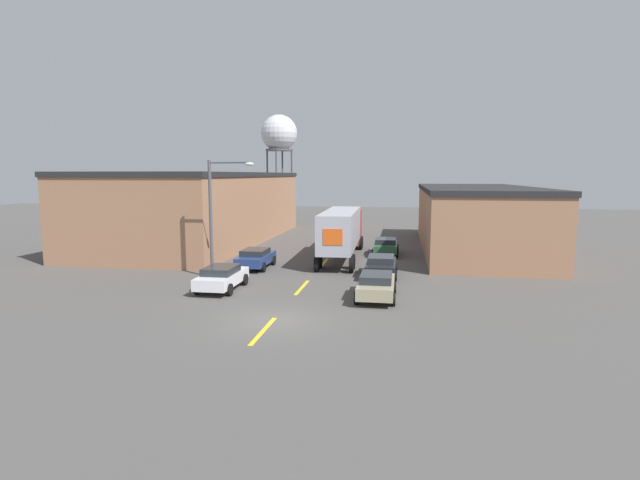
% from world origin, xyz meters
% --- Properties ---
extents(ground_plane, '(160.00, 160.00, 0.00)m').
position_xyz_m(ground_plane, '(0.00, 0.00, 0.00)').
color(ground_plane, '#4C4947').
extents(road_centerline, '(0.20, 20.22, 0.01)m').
position_xyz_m(road_centerline, '(0.00, 6.71, 0.00)').
color(road_centerline, yellow).
rests_on(road_centerline, ground_plane).
extents(warehouse_left, '(12.38, 29.80, 6.73)m').
position_xyz_m(warehouse_left, '(-13.61, 25.20, 3.37)').
color(warehouse_left, '#9E7051').
rests_on(warehouse_left, ground_plane).
extents(warehouse_right, '(9.03, 24.81, 5.50)m').
position_xyz_m(warehouse_right, '(11.93, 23.90, 2.76)').
color(warehouse_right, '#9E7051').
rests_on(warehouse_right, ground_plane).
extents(semi_truck, '(2.93, 13.54, 3.83)m').
position_xyz_m(semi_truck, '(1.08, 17.33, 2.32)').
color(semi_truck, '#B21919').
rests_on(semi_truck, ground_plane).
extents(parked_car_left_far, '(2.06, 4.34, 1.37)m').
position_xyz_m(parked_car_left_far, '(-4.40, 12.10, 0.74)').
color(parked_car_left_far, navy).
rests_on(parked_car_left_far, ground_plane).
extents(parked_car_right_far, '(2.06, 4.34, 1.37)m').
position_xyz_m(parked_car_right_far, '(4.40, 19.46, 0.74)').
color(parked_car_right_far, '#2D5B38').
rests_on(parked_car_right_far, ground_plane).
extents(parked_car_left_near, '(2.06, 4.34, 1.37)m').
position_xyz_m(parked_car_left_near, '(-4.40, 5.40, 0.74)').
color(parked_car_left_near, silver).
rests_on(parked_car_left_near, ground_plane).
extents(parked_car_right_near, '(2.06, 4.34, 1.37)m').
position_xyz_m(parked_car_right_near, '(4.40, 4.74, 0.74)').
color(parked_car_right_near, tan).
rests_on(parked_car_right_near, ground_plane).
extents(parked_car_right_mid, '(2.06, 4.34, 1.37)m').
position_xyz_m(parked_car_right_mid, '(4.40, 10.59, 0.74)').
color(parked_car_right_mid, black).
rests_on(parked_car_right_mid, ground_plane).
extents(water_tower, '(5.94, 5.94, 16.23)m').
position_xyz_m(water_tower, '(-14.55, 59.90, 13.07)').
color(water_tower, '#47474C').
rests_on(water_tower, ground_plane).
extents(street_lamp, '(2.95, 0.32, 7.41)m').
position_xyz_m(street_lamp, '(-5.80, 8.50, 4.38)').
color(street_lamp, '#4C4C51').
rests_on(street_lamp, ground_plane).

